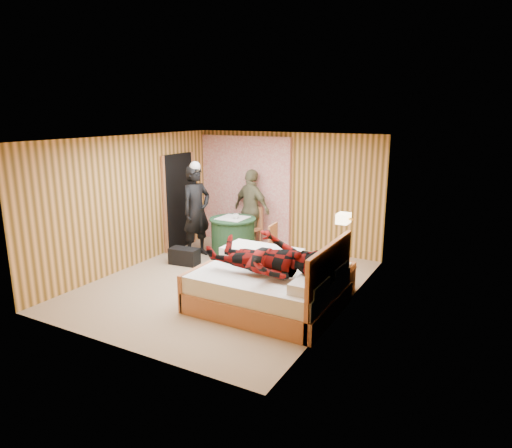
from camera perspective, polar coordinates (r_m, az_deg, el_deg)
The scene contains 23 objects.
floor at distance 8.02m, azimuth -3.87°, elevation -7.49°, with size 4.20×5.00×0.01m, color tan.
ceiling at distance 7.48m, azimuth -4.18°, elevation 10.65°, with size 4.20×5.00×0.01m, color white.
wall_back at distance 9.80m, azimuth 3.93°, elevation 4.07°, with size 4.20×0.02×2.50m, color #E5A158.
wall_left at distance 8.94m, azimuth -15.42°, elevation 2.64°, with size 0.02×5.00×2.50m, color #E5A158.
wall_right at distance 6.77m, azimuth 11.10°, elevation -0.64°, with size 0.02×5.00×2.50m, color #E5A158.
curtain at distance 10.21m, azimuth -1.35°, elevation 4.21°, with size 2.20×0.08×2.40m, color silver.
doorway at distance 9.99m, azimuth -9.61°, elevation 2.78°, with size 0.06×0.90×2.05m, color black.
wall_lamp at distance 7.23m, azimuth 10.89°, elevation 0.70°, with size 0.26×0.24×0.16m.
bed at distance 7.00m, azimuth 1.83°, elevation -7.80°, with size 2.12×1.67×1.15m.
nightstand at distance 7.65m, azimuth 10.50°, elevation -6.69°, with size 0.38×0.52×0.50m.
round_table at distance 9.31m, azimuth -2.90°, elevation -1.69°, with size 0.94×0.94×0.83m.
chair_far at distance 9.88m, azimuth -0.56°, elevation -0.03°, with size 0.52×0.52×0.93m.
chair_near at distance 8.62m, azimuth 1.48°, elevation -2.32°, with size 0.43×0.43×0.88m.
duffel_bag at distance 9.06m, azimuth -8.94°, elevation -4.00°, with size 0.57×0.30×0.32m, color black.
sneaker_left at distance 9.14m, azimuth -3.57°, elevation -4.39°, with size 0.25×0.10×0.11m, color silver.
sneaker_right at distance 8.41m, azimuth -1.35°, elevation -5.97°, with size 0.27×0.11×0.12m, color silver.
woman_standing at distance 9.37m, azimuth -7.46°, elevation 1.58°, with size 0.68×0.45×1.88m, color black.
man_at_table at distance 9.86m, azimuth -0.53°, elevation 1.87°, with size 1.01×0.42×1.72m, color #666344.
man_on_bed at distance 6.57m, azimuth 1.20°, elevation -3.04°, with size 1.77×0.67×0.86m, color maroon.
book_lower at distance 7.52m, azimuth 10.46°, elevation -5.00°, with size 0.17×0.22×0.02m, color silver.
book_upper at distance 7.51m, azimuth 10.47°, elevation -4.86°, with size 0.16×0.22×0.02m, color silver.
cup_nightstand at distance 7.67m, azimuth 10.91°, elevation -4.36°, with size 0.10×0.10×0.09m, color silver.
cup_table at distance 9.10m, azimuth -2.56°, elevation 0.96°, with size 0.12×0.12×0.10m, color silver.
Camera 1 is at (4.06, -6.26, 2.93)m, focal length 32.00 mm.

